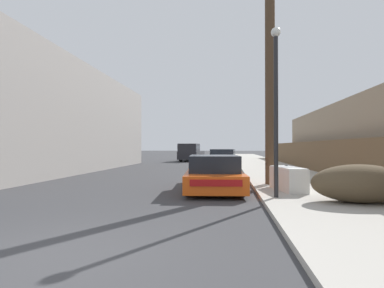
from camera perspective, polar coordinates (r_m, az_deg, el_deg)
The scene contains 11 objects.
ground_plane at distance 4.55m, azimuth -25.16°, elevation -19.75°, with size 220.00×220.00×0.00m, color #38383A.
sidewalk_curb at distance 27.37m, azimuth 12.97°, elevation -3.54°, with size 4.20×63.00×0.12m, color #ADA89E.
discarded_fridge at distance 10.07m, azimuth 17.77°, elevation -6.28°, with size 0.91×1.87×0.76m.
parked_sports_car_red at distance 10.54m, azimuth 4.16°, elevation -5.71°, with size 2.18×4.77×1.21m.
car_parked_mid at distance 21.69m, azimuth 6.00°, elevation -2.85°, with size 2.20×4.76×1.33m.
pickup_truck at distance 31.62m, azimuth -0.23°, elevation -1.60°, with size 2.33×5.81×1.82m.
utility_pole at distance 11.85m, azimuth 14.63°, elevation 13.76°, with size 1.80×0.36×8.45m.
street_lamp at distance 8.61m, azimuth 15.69°, elevation 8.36°, with size 0.26×0.26×4.67m.
brush_pile at distance 8.54m, azimuth 29.41°, elevation -6.57°, with size 2.36×1.25×0.95m.
wooden_fence at distance 21.04m, azimuth 20.31°, elevation -1.95°, with size 0.08×36.56×1.70m, color brown.
building_left_block at distance 21.06m, azimuth -26.13°, elevation 3.94°, with size 7.00×18.73×6.25m, color gray.
Camera 1 is at (2.26, -3.66, 1.50)m, focal length 28.00 mm.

